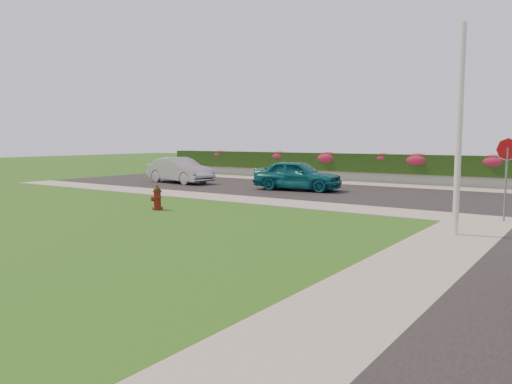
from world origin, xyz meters
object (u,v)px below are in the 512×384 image
Objects in this scene: fire_hydrant at (157,198)px; sedan_teal at (298,175)px; utility_pole at (459,131)px; stop_sign at (507,159)px; sedan_silver at (180,170)px.

sedan_teal is at bearing 106.61° from fire_hydrant.
utility_pole is (10.19, 1.02, 2.35)m from fire_hydrant.
sedan_teal is at bearing 140.43° from utility_pole.
stop_sign is (0.72, 3.14, -0.82)m from utility_pole.
stop_sign reaches higher than sedan_silver.
utility_pole is at bearing -106.00° from sedan_silver.
fire_hydrant is 10.91m from sedan_silver.
utility_pole reaches higher than stop_sign.
stop_sign is at bearing 77.15° from utility_pole.
utility_pole is (17.07, -7.43, 2.00)m from sedan_silver.
sedan_teal is at bearing 147.02° from stop_sign.
fire_hydrant is 8.78m from sedan_teal.
utility_pole is 3.33m from stop_sign.
sedan_silver is at bearing 83.14° from sedan_teal.
sedan_silver is at bearing 156.49° from utility_pole.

